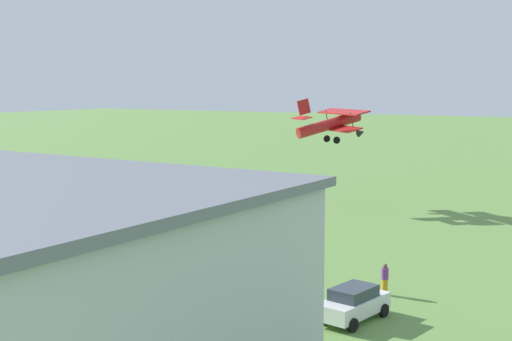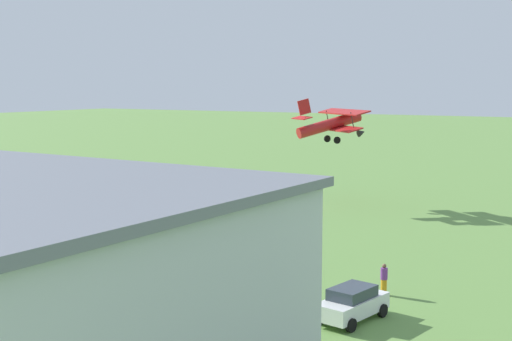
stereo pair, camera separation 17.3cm
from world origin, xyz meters
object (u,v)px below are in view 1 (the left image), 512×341
object	(u,v)px
biplane	(332,123)
car_white	(353,303)
person_crossing_taxiway	(80,249)
person_walking_on_apron	(385,279)

from	to	relation	value
biplane	car_white	xyz separation A→B (m)	(-13.61, 28.77, -6.77)
car_white	person_crossing_taxiway	world-z (taller)	car_white
person_walking_on_apron	person_crossing_taxiway	size ratio (longest dim) A/B	1.05
biplane	person_walking_on_apron	bearing A→B (deg)	119.31
person_walking_on_apron	person_crossing_taxiway	bearing A→B (deg)	7.59
car_white	person_walking_on_apron	distance (m)	4.62
person_crossing_taxiway	car_white	bearing A→B (deg)	173.88
car_white	person_walking_on_apron	world-z (taller)	person_walking_on_apron
car_white	person_walking_on_apron	bearing A→B (deg)	-89.32
biplane	person_walking_on_apron	world-z (taller)	biplane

